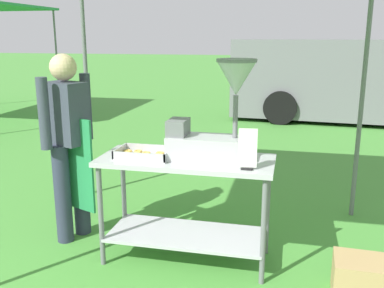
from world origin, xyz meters
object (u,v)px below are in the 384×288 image
at_px(donut_tray, 144,155).
at_px(vendor, 69,138).
at_px(van_grey, 371,79).
at_px(menu_sign, 247,152).
at_px(donut_fryer, 215,120).
at_px(supply_crate, 368,280).
at_px(donut_cart, 186,188).

bearing_deg(donut_tray, vendor, 164.33).
bearing_deg(van_grey, menu_sign, -105.38).
bearing_deg(donut_tray, van_grey, 68.18).
relative_size(donut_fryer, supply_crate, 1.59).
bearing_deg(menu_sign, vendor, 167.55).
bearing_deg(donut_tray, supply_crate, -7.55).
distance_m(menu_sign, supply_crate, 1.19).
height_order(donut_fryer, menu_sign, donut_fryer).
bearing_deg(donut_fryer, van_grey, 72.14).
bearing_deg(vendor, donut_tray, -15.67).
height_order(donut_cart, van_grey, van_grey).
relative_size(donut_fryer, vendor, 0.47).
bearing_deg(donut_cart, donut_fryer, -1.33).
xyz_separation_m(donut_cart, donut_tray, (-0.32, -0.05, 0.26)).
height_order(donut_tray, donut_fryer, donut_fryer).
height_order(vendor, van_grey, van_grey).
height_order(donut_cart, donut_tray, donut_tray).
distance_m(menu_sign, van_grey, 7.06).
height_order(donut_tray, van_grey, van_grey).
height_order(donut_tray, vendor, vendor).
bearing_deg(donut_cart, donut_tray, -170.63).
distance_m(donut_tray, menu_sign, 0.82).
height_order(donut_tray, menu_sign, menu_sign).
bearing_deg(menu_sign, supply_crate, -5.83).
relative_size(menu_sign, vendor, 0.18).
bearing_deg(donut_fryer, menu_sign, -34.25).
height_order(donut_cart, donut_fryer, donut_fryer).
relative_size(supply_crate, van_grey, 0.08).
bearing_deg(donut_cart, supply_crate, -11.52).
relative_size(donut_tray, supply_crate, 0.87).
relative_size(donut_fryer, van_grey, 0.13).
xyz_separation_m(donut_cart, donut_fryer, (0.22, -0.01, 0.54)).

